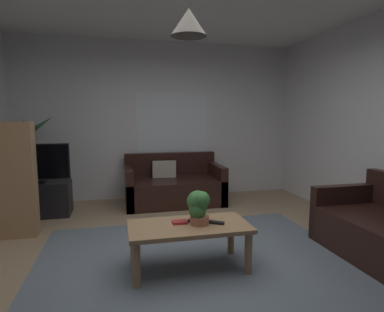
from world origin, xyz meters
name	(u,v)px	position (x,y,z in m)	size (l,w,h in m)	color
floor	(199,266)	(0.00, 0.00, -0.01)	(4.92, 5.60, 0.02)	#9E8466
rug	(204,274)	(0.00, -0.20, 0.00)	(3.19, 3.08, 0.01)	slate
wall_back	(160,121)	(0.00, 2.83, 1.38)	(5.04, 0.06, 2.77)	silver
window_pane	(172,123)	(0.22, 2.80, 1.34)	(1.27, 0.01, 1.05)	white
couch_under_window	(174,187)	(0.15, 2.29, 0.27)	(1.61, 0.89, 0.82)	black
coffee_table	(189,232)	(-0.11, -0.05, 0.37)	(1.14, 0.58, 0.44)	#A87F56
book_on_table_0	(180,222)	(-0.19, 0.01, 0.45)	(0.14, 0.10, 0.02)	#B22D2D
remote_on_table_0	(216,222)	(0.14, -0.09, 0.45)	(0.05, 0.16, 0.02)	black
remote_on_table_1	(196,222)	(-0.04, -0.02, 0.45)	(0.05, 0.16, 0.02)	black
potted_plant_on_table	(199,205)	(-0.02, -0.06, 0.62)	(0.21, 0.23, 0.32)	#B77051
tv_stand	(38,199)	(-1.91, 2.05, 0.25)	(0.90, 0.44, 0.50)	black
tv	(36,163)	(-1.91, 2.03, 0.79)	(0.92, 0.16, 0.57)	black
potted_palm_corner	(29,166)	(-2.11, 2.47, 0.69)	(0.90, 0.85, 1.49)	#B77051
bookshelf_corner	(3,179)	(-2.09, 1.24, 0.72)	(0.70, 0.31, 1.40)	#A87F56
pendant_lamp	(189,22)	(-0.11, -0.05, 2.28)	(0.32, 0.32, 0.60)	black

